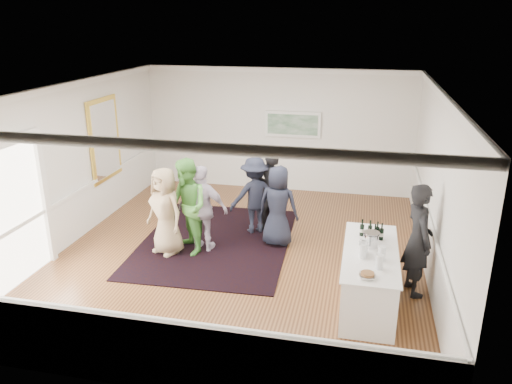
% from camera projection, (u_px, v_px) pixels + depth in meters
% --- Properties ---
extents(floor, '(8.00, 8.00, 0.00)m').
position_uv_depth(floor, '(241.00, 252.00, 9.86)').
color(floor, brown).
rests_on(floor, ground).
extents(ceiling, '(7.00, 8.00, 0.02)m').
position_uv_depth(ceiling, '(239.00, 88.00, 8.80)').
color(ceiling, white).
rests_on(ceiling, wall_back).
extents(wall_left, '(0.02, 8.00, 3.20)m').
position_uv_depth(wall_left, '(72.00, 163.00, 10.04)').
color(wall_left, white).
rests_on(wall_left, floor).
extents(wall_right, '(0.02, 8.00, 3.20)m').
position_uv_depth(wall_right, '(436.00, 188.00, 8.62)').
color(wall_right, white).
rests_on(wall_right, floor).
extents(wall_back, '(7.00, 0.02, 3.20)m').
position_uv_depth(wall_back, '(278.00, 130.00, 13.01)').
color(wall_back, white).
rests_on(wall_back, floor).
extents(wall_front, '(7.00, 0.02, 3.20)m').
position_uv_depth(wall_front, '(153.00, 277.00, 5.64)').
color(wall_front, white).
rests_on(wall_front, floor).
extents(wainscoting, '(7.00, 8.00, 1.00)m').
position_uv_depth(wainscoting, '(241.00, 229.00, 9.69)').
color(wainscoting, white).
rests_on(wainscoting, floor).
extents(mirror, '(0.05, 1.25, 1.85)m').
position_uv_depth(mirror, '(105.00, 139.00, 11.16)').
color(mirror, yellow).
rests_on(mirror, wall_left).
extents(doorway, '(0.10, 1.78, 2.56)m').
position_uv_depth(doorway, '(13.00, 205.00, 8.34)').
color(doorway, white).
rests_on(doorway, wall_left).
extents(landscape_painting, '(1.44, 0.06, 0.66)m').
position_uv_depth(landscape_painting, '(293.00, 124.00, 12.82)').
color(landscape_painting, white).
rests_on(landscape_painting, wall_back).
extents(area_rug, '(3.13, 4.01, 0.02)m').
position_uv_depth(area_rug, '(216.00, 241.00, 10.30)').
color(area_rug, black).
rests_on(area_rug, floor).
extents(serving_table, '(0.85, 2.24, 0.91)m').
position_uv_depth(serving_table, '(369.00, 276.00, 7.98)').
color(serving_table, white).
rests_on(serving_table, floor).
extents(bartender, '(0.64, 0.80, 1.91)m').
position_uv_depth(bartender, '(418.00, 240.00, 8.12)').
color(bartender, black).
rests_on(bartender, floor).
extents(guest_tan, '(1.00, 0.86, 1.73)m').
position_uv_depth(guest_tan, '(165.00, 211.00, 9.56)').
color(guest_tan, tan).
rests_on(guest_tan, floor).
extents(guest_green, '(1.14, 1.16, 1.89)m').
position_uv_depth(guest_green, '(187.00, 207.00, 9.55)').
color(guest_green, '#57AA44').
rests_on(guest_green, floor).
extents(guest_lilac, '(1.05, 0.52, 1.73)m').
position_uv_depth(guest_lilac, '(203.00, 209.00, 9.67)').
color(guest_lilac, '#B6AABE').
rests_on(guest_lilac, floor).
extents(guest_dark_a, '(1.24, 1.06, 1.66)m').
position_uv_depth(guest_dark_a, '(255.00, 195.00, 10.52)').
color(guest_dark_a, black).
rests_on(guest_dark_a, floor).
extents(guest_dark_b, '(0.68, 0.46, 1.82)m').
position_uv_depth(guest_dark_b, '(271.00, 191.00, 10.55)').
color(guest_dark_b, black).
rests_on(guest_dark_b, floor).
extents(guest_navy, '(0.86, 0.61, 1.65)m').
position_uv_depth(guest_navy, '(278.00, 206.00, 9.94)').
color(guest_navy, black).
rests_on(guest_navy, floor).
extents(wine_bottles, '(0.39, 0.24, 0.31)m').
position_uv_depth(wine_bottles, '(373.00, 230.00, 8.23)').
color(wine_bottles, black).
rests_on(wine_bottles, serving_table).
extents(juice_pitchers, '(0.40, 0.59, 0.24)m').
position_uv_depth(juice_pitchers, '(370.00, 252.00, 7.55)').
color(juice_pitchers, '#5DA83C').
rests_on(juice_pitchers, serving_table).
extents(ice_bucket, '(0.26, 0.26, 0.25)m').
position_uv_depth(ice_bucket, '(371.00, 240.00, 7.96)').
color(ice_bucket, silver).
rests_on(ice_bucket, serving_table).
extents(nut_bowl, '(0.25, 0.25, 0.08)m').
position_uv_depth(nut_bowl, '(367.00, 275.00, 7.03)').
color(nut_bowl, white).
rests_on(nut_bowl, serving_table).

